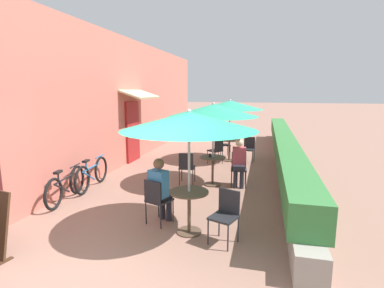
% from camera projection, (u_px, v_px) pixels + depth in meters
% --- Properties ---
extents(ground_plane, '(120.00, 120.00, 0.00)m').
position_uv_depth(ground_plane, '(96.00, 279.00, 3.99)').
color(ground_plane, '#936B5B').
extents(cafe_facade_wall, '(0.98, 14.22, 4.20)m').
position_uv_depth(cafe_facade_wall, '(135.00, 101.00, 10.88)').
color(cafe_facade_wall, '#C66B5B').
rests_on(cafe_facade_wall, ground_plane).
extents(planter_hedge, '(0.60, 13.22, 1.01)m').
position_uv_depth(planter_hedge, '(284.00, 149.00, 9.95)').
color(planter_hedge, gray).
rests_on(planter_hedge, ground_plane).
extents(patio_table_near, '(0.68, 0.68, 0.76)m').
position_uv_depth(patio_table_near, '(189.00, 205.00, 5.20)').
color(patio_table_near, brown).
rests_on(patio_table_near, ground_plane).
extents(patio_umbrella_near, '(2.29, 2.29, 2.17)m').
position_uv_depth(patio_umbrella_near, '(189.00, 121.00, 4.94)').
color(patio_umbrella_near, '#B7B7BC').
rests_on(patio_umbrella_near, ground_plane).
extents(cafe_chair_near_left, '(0.52, 0.52, 0.87)m').
position_uv_depth(cafe_chair_near_left, '(157.00, 198.00, 5.52)').
color(cafe_chair_near_left, '#232328').
rests_on(cafe_chair_near_left, ground_plane).
extents(seated_patron_near_left, '(0.44, 0.49, 1.25)m').
position_uv_depth(seated_patron_near_left, '(160.00, 188.00, 5.58)').
color(seated_patron_near_left, '#23232D').
rests_on(seated_patron_near_left, ground_plane).
extents(cafe_chair_near_right, '(0.52, 0.52, 0.87)m').
position_uv_depth(cafe_chair_near_right, '(226.00, 212.00, 4.88)').
color(cafe_chair_near_right, '#232328').
rests_on(cafe_chair_near_right, ground_plane).
extents(patio_table_mid, '(0.68, 0.68, 0.76)m').
position_uv_depth(patio_table_mid, '(213.00, 166.00, 7.86)').
color(patio_table_mid, brown).
rests_on(patio_table_mid, ground_plane).
extents(patio_umbrella_mid, '(2.29, 2.29, 2.17)m').
position_uv_depth(patio_umbrella_mid, '(213.00, 110.00, 7.60)').
color(patio_umbrella_mid, '#B7B7BC').
rests_on(patio_umbrella_mid, ground_plane).
extents(cafe_chair_mid_left, '(0.44, 0.44, 0.87)m').
position_uv_depth(cafe_chair_mid_left, '(239.00, 166.00, 7.84)').
color(cafe_chair_mid_left, '#232328').
rests_on(cafe_chair_mid_left, ground_plane).
extents(seated_patron_mid_left, '(0.36, 0.43, 1.25)m').
position_uv_depth(seated_patron_mid_left, '(239.00, 161.00, 7.70)').
color(seated_patron_mid_left, '#23232D').
rests_on(seated_patron_mid_left, ground_plane).
extents(cafe_chair_mid_right, '(0.44, 0.44, 0.87)m').
position_uv_depth(cafe_chair_mid_right, '(187.00, 166.00, 7.89)').
color(cafe_chair_mid_right, '#232328').
rests_on(cafe_chair_mid_right, ground_plane).
extents(coffee_cup_mid, '(0.07, 0.07, 0.09)m').
position_uv_depth(coffee_cup_mid, '(210.00, 155.00, 7.79)').
color(coffee_cup_mid, '#232328').
rests_on(coffee_cup_mid, patio_table_mid).
extents(patio_table_far, '(0.68, 0.68, 0.76)m').
position_uv_depth(patio_table_far, '(229.00, 146.00, 10.59)').
color(patio_table_far, brown).
rests_on(patio_table_far, ground_plane).
extents(patio_umbrella_far, '(2.29, 2.29, 2.17)m').
position_uv_depth(patio_umbrella_far, '(230.00, 105.00, 10.33)').
color(patio_umbrella_far, '#B7B7BC').
rests_on(patio_umbrella_far, ground_plane).
extents(cafe_chair_far_left, '(0.56, 0.56, 0.87)m').
position_uv_depth(cafe_chair_far_left, '(217.00, 149.00, 10.12)').
color(cafe_chair_far_left, '#232328').
rests_on(cafe_chair_far_left, ground_plane).
extents(cafe_chair_far_right, '(0.45, 0.45, 0.87)m').
position_uv_depth(cafe_chair_far_right, '(249.00, 147.00, 10.41)').
color(cafe_chair_far_right, '#232328').
rests_on(cafe_chair_far_right, ground_plane).
extents(cafe_chair_far_back, '(0.52, 0.52, 0.87)m').
position_uv_depth(cafe_chair_far_back, '(222.00, 143.00, 11.24)').
color(cafe_chair_far_back, '#232328').
rests_on(cafe_chair_far_back, ground_plane).
extents(bicycle_leaning, '(0.30, 1.70, 0.78)m').
position_uv_depth(bicycle_leaning, '(66.00, 186.00, 6.73)').
color(bicycle_leaning, black).
rests_on(bicycle_leaning, ground_plane).
extents(bicycle_second, '(0.23, 1.73, 0.80)m').
position_uv_depth(bicycle_second, '(92.00, 174.00, 7.64)').
color(bicycle_second, black).
rests_on(bicycle_second, ground_plane).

